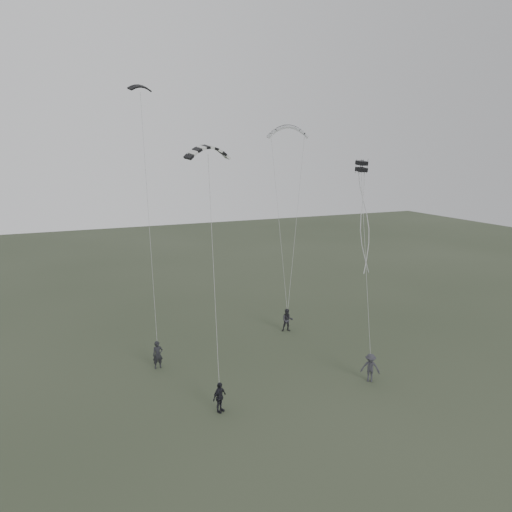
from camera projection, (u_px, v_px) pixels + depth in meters
name	position (u px, v px, depth m)	size (l,w,h in m)	color
ground	(275.00, 383.00, 31.21)	(140.00, 140.00, 0.00)	#2F3926
flyer_left	(158.00, 355.00, 33.15)	(0.68, 0.45, 1.86)	black
flyer_right	(287.00, 320.00, 39.96)	(0.90, 0.70, 1.85)	#25252A
flyer_center	(220.00, 397.00, 27.55)	(1.02, 0.43, 1.74)	black
flyer_far	(370.00, 368.00, 31.21)	(1.18, 0.68, 1.83)	#2C2C32
kite_dark_small	(140.00, 86.00, 35.61)	(1.68, 0.50, 0.54)	black
kite_pale_large	(288.00, 127.00, 43.47)	(3.63, 0.82, 1.52)	#9FA1A4
kite_striped	(208.00, 147.00, 30.03)	(2.90, 0.73, 1.15)	black
kite_box	(362.00, 166.00, 34.43)	(0.63, 0.63, 0.71)	black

